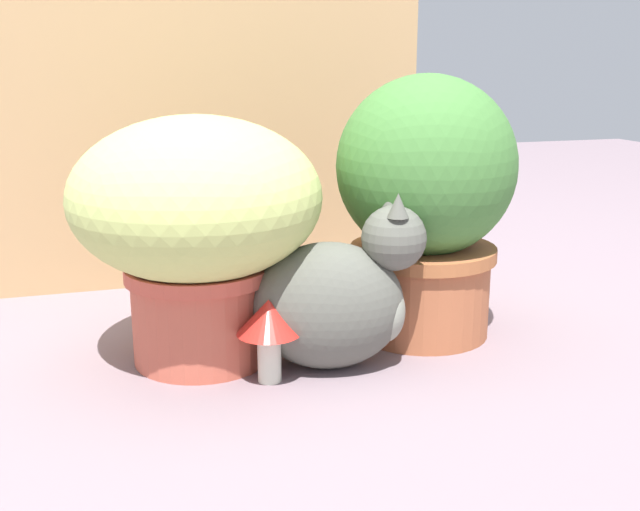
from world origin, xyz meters
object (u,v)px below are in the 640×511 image
(grass_planter, at_px, (197,218))
(mushroom_ornament_red, at_px, (269,323))
(leafy_planter, at_px, (425,198))
(cat, at_px, (338,299))

(grass_planter, bearing_deg, mushroom_ornament_red, -54.98)
(leafy_planter, height_order, cat, leafy_planter)
(leafy_planter, bearing_deg, grass_planter, -178.58)
(mushroom_ornament_red, bearing_deg, cat, 12.66)
(cat, relative_size, mushroom_ornament_red, 2.65)
(leafy_planter, xyz_separation_m, cat, (-0.21, -0.11, -0.14))
(leafy_planter, bearing_deg, cat, -151.48)
(leafy_planter, distance_m, mushroom_ornament_red, 0.40)
(grass_planter, relative_size, mushroom_ornament_red, 3.04)
(grass_planter, height_order, leafy_planter, leafy_planter)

